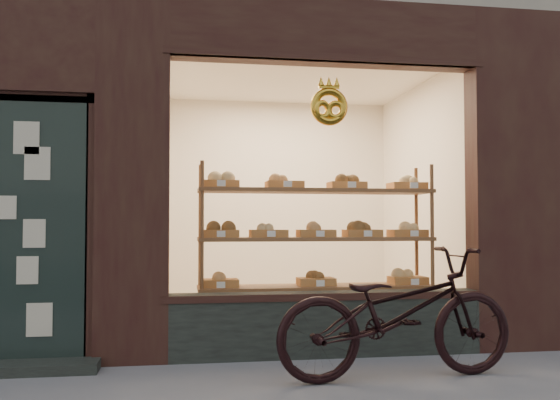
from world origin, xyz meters
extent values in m
cube|color=#2B342E|center=(0.45, 2.12, 0.28)|extent=(2.70, 0.25, 0.55)
cube|color=black|center=(-2.00, 2.06, 1.10)|extent=(0.90, 0.04, 2.15)
cube|color=#2B342E|center=(-2.00, 1.90, 0.04)|extent=(1.15, 0.35, 0.08)
torus|color=gold|center=(0.45, 2.02, 2.15)|extent=(0.33, 0.07, 0.33)
cube|color=brown|center=(0.45, 2.55, 0.05)|extent=(2.20, 0.45, 0.04)
cube|color=brown|center=(0.45, 2.55, 0.55)|extent=(2.20, 0.45, 0.03)
cube|color=brown|center=(0.45, 2.55, 1.00)|extent=(2.20, 0.45, 0.04)
cube|color=brown|center=(0.45, 2.55, 1.45)|extent=(2.20, 0.45, 0.04)
cylinder|color=brown|center=(-0.62, 2.35, 0.85)|extent=(0.04, 0.04, 1.70)
cylinder|color=brown|center=(1.52, 2.35, 0.85)|extent=(0.04, 0.04, 1.70)
cylinder|color=brown|center=(-0.62, 2.75, 0.85)|extent=(0.04, 0.04, 1.70)
cylinder|color=brown|center=(1.52, 2.75, 0.85)|extent=(0.04, 0.04, 1.70)
cube|color=#A47140|center=(-0.45, 2.55, 0.60)|extent=(0.34, 0.24, 0.07)
sphere|color=olive|center=(-0.45, 2.55, 0.69)|extent=(0.11, 0.11, 0.11)
cube|color=white|center=(-0.45, 2.36, 0.60)|extent=(0.07, 0.01, 0.05)
cube|color=#A47140|center=(0.45, 2.55, 0.60)|extent=(0.34, 0.24, 0.07)
sphere|color=brown|center=(0.45, 2.55, 0.69)|extent=(0.11, 0.11, 0.11)
cube|color=white|center=(0.45, 2.36, 0.60)|extent=(0.07, 0.01, 0.05)
cube|color=#A47140|center=(1.35, 2.55, 0.60)|extent=(0.34, 0.24, 0.07)
sphere|color=tan|center=(1.35, 2.55, 0.69)|extent=(0.11, 0.11, 0.11)
cube|color=white|center=(1.35, 2.36, 0.60)|extent=(0.08, 0.01, 0.05)
cube|color=#A47140|center=(-0.45, 2.55, 1.05)|extent=(0.34, 0.24, 0.07)
sphere|color=brown|center=(-0.45, 2.55, 1.14)|extent=(0.11, 0.11, 0.11)
cube|color=white|center=(-0.45, 2.36, 1.05)|extent=(0.07, 0.01, 0.06)
cube|color=#A47140|center=(0.00, 2.55, 1.05)|extent=(0.34, 0.24, 0.07)
sphere|color=tan|center=(0.00, 2.55, 1.14)|extent=(0.11, 0.11, 0.11)
cube|color=white|center=(0.00, 2.36, 1.05)|extent=(0.07, 0.01, 0.06)
cube|color=#A47140|center=(0.45, 2.55, 1.05)|extent=(0.34, 0.24, 0.07)
sphere|color=olive|center=(0.45, 2.55, 1.14)|extent=(0.11, 0.11, 0.11)
cube|color=white|center=(0.45, 2.36, 1.05)|extent=(0.07, 0.01, 0.06)
cube|color=#A47140|center=(0.90, 2.55, 1.05)|extent=(0.34, 0.24, 0.07)
sphere|color=brown|center=(0.90, 2.55, 1.14)|extent=(0.11, 0.11, 0.11)
cube|color=white|center=(0.90, 2.36, 1.05)|extent=(0.07, 0.01, 0.06)
cube|color=#A47140|center=(1.35, 2.55, 1.05)|extent=(0.34, 0.24, 0.07)
sphere|color=tan|center=(1.35, 2.55, 1.14)|extent=(0.11, 0.11, 0.11)
cube|color=white|center=(1.35, 2.36, 1.05)|extent=(0.08, 0.01, 0.06)
cube|color=#A47140|center=(-0.45, 2.55, 1.50)|extent=(0.34, 0.24, 0.07)
sphere|color=tan|center=(-0.45, 2.55, 1.59)|extent=(0.11, 0.11, 0.11)
cube|color=white|center=(-0.45, 2.36, 1.50)|extent=(0.07, 0.01, 0.06)
cube|color=#A47140|center=(0.15, 2.55, 1.50)|extent=(0.34, 0.24, 0.07)
sphere|color=olive|center=(0.15, 2.55, 1.59)|extent=(0.11, 0.11, 0.11)
cube|color=white|center=(0.15, 2.36, 1.50)|extent=(0.08, 0.01, 0.06)
cube|color=#A47140|center=(0.75, 2.55, 1.50)|extent=(0.34, 0.24, 0.07)
sphere|color=brown|center=(0.75, 2.55, 1.59)|extent=(0.11, 0.11, 0.11)
cube|color=white|center=(0.75, 2.36, 1.50)|extent=(0.07, 0.01, 0.06)
cube|color=#A47140|center=(1.35, 2.55, 1.50)|extent=(0.34, 0.24, 0.07)
sphere|color=tan|center=(1.35, 2.55, 1.59)|extent=(0.11, 0.11, 0.11)
cube|color=white|center=(1.35, 2.36, 1.50)|extent=(0.08, 0.01, 0.06)
imported|color=black|center=(0.77, 1.26, 0.48)|extent=(1.88, 0.79, 0.97)
camera|label=1|loc=(-0.83, -3.17, 1.13)|focal=40.00mm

